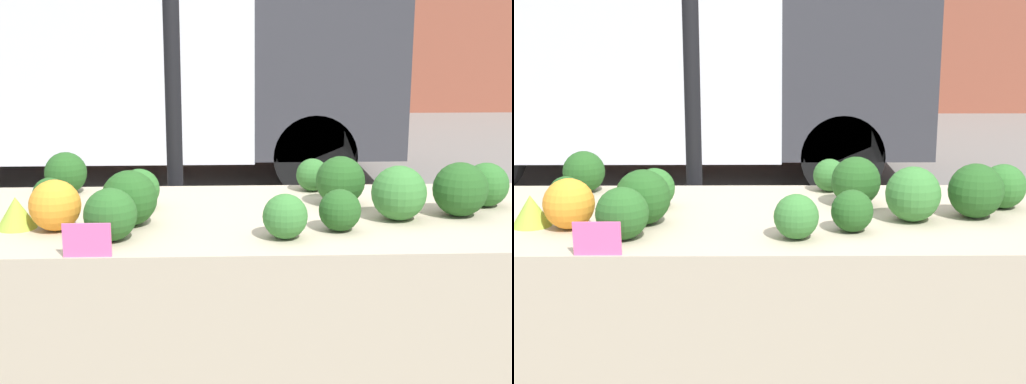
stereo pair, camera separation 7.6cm
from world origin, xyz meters
TOP-DOWN VIEW (x-y plane):
  - tent_pole at (-0.33, 0.68)m, footprint 0.07×0.07m
  - parked_truck at (-1.04, 4.51)m, footprint 4.58×2.26m
  - market_table at (0.00, -0.07)m, footprint 2.20×0.91m
  - orange_cauliflower at (-0.65, -0.17)m, footprint 0.16×0.16m
  - romanesco_head at (-0.78, -0.14)m, footprint 0.13×0.13m
  - broccoli_head_0 at (0.24, 0.35)m, footprint 0.13×0.13m
  - broccoli_head_1 at (0.31, 0.12)m, footprint 0.18×0.18m
  - broccoli_head_2 at (0.83, 0.08)m, footprint 0.16×0.16m
  - broccoli_head_3 at (0.26, -0.21)m, footprint 0.14×0.14m
  - broccoli_head_4 at (-0.41, 0.10)m, footprint 0.14×0.14m
  - broccoli_head_5 at (0.70, -0.04)m, footprint 0.19×0.19m
  - broccoli_head_6 at (-0.72, 0.08)m, footprint 0.12×0.12m
  - broccoli_head_7 at (-0.42, -0.12)m, footprint 0.18×0.18m
  - broccoli_head_8 at (0.08, -0.29)m, footprint 0.14×0.14m
  - broccoli_head_9 at (-0.45, -0.29)m, footprint 0.16×0.16m
  - broccoli_head_10 at (0.48, -0.09)m, footprint 0.18×0.18m
  - broccoli_head_11 at (-0.72, 0.35)m, footprint 0.16×0.16m
  - price_sign at (-0.50, -0.44)m, footprint 0.14×0.01m

SIDE VIEW (x-z plane):
  - market_table at x=0.00m, z-range 0.31..1.12m
  - price_sign at x=-0.50m, z-range 0.81..0.90m
  - romanesco_head at x=-0.78m, z-range 0.81..0.91m
  - broccoli_head_6 at x=-0.72m, z-range 0.81..0.93m
  - broccoli_head_0 at x=0.24m, z-range 0.81..0.94m
  - broccoli_head_3 at x=0.26m, z-range 0.81..0.94m
  - broccoli_head_8 at x=0.08m, z-range 0.81..0.95m
  - broccoli_head_4 at x=-0.41m, z-range 0.81..0.95m
  - broccoli_head_2 at x=0.83m, z-range 0.81..0.97m
  - broccoli_head_11 at x=-0.72m, z-range 0.81..0.97m
  - broccoli_head_9 at x=-0.45m, z-range 0.81..0.97m
  - orange_cauliflower at x=-0.65m, z-range 0.81..0.97m
  - broccoli_head_1 at x=0.31m, z-range 0.81..0.99m
  - broccoli_head_7 at x=-0.42m, z-range 0.81..0.99m
  - broccoli_head_10 at x=0.48m, z-range 0.81..0.99m
  - broccoli_head_5 at x=0.70m, z-range 0.81..0.99m
  - tent_pole at x=-0.33m, z-range 0.00..2.43m
  - parked_truck at x=-1.04m, z-range 0.08..2.46m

